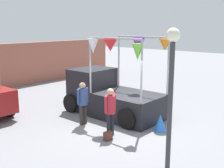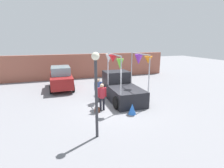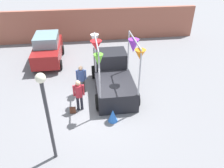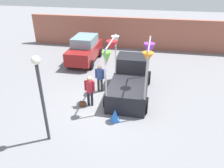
{
  "view_description": "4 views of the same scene",
  "coord_description": "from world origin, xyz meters",
  "views": [
    {
      "loc": [
        -7.64,
        -6.15,
        3.62
      ],
      "look_at": [
        -0.02,
        0.5,
        1.51
      ],
      "focal_mm": 45.0,
      "sensor_mm": 36.0,
      "label": 1
    },
    {
      "loc": [
        -3.44,
        -9.57,
        4.0
      ],
      "look_at": [
        -0.13,
        0.46,
        1.36
      ],
      "focal_mm": 28.0,
      "sensor_mm": 36.0,
      "label": 2
    },
    {
      "loc": [
        -0.6,
        -8.8,
        6.66
      ],
      "look_at": [
        0.62,
        0.04,
        1.14
      ],
      "focal_mm": 35.0,
      "sensor_mm": 36.0,
      "label": 3
    },
    {
      "loc": [
        1.89,
        -9.2,
        6.11
      ],
      "look_at": [
        0.08,
        0.03,
        1.17
      ],
      "focal_mm": 35.0,
      "sensor_mm": 36.0,
      "label": 4
    }
  ],
  "objects": [
    {
      "name": "ground_plane",
      "position": [
        0.0,
        0.0,
        0.0
      ],
      "size": [
        60.0,
        60.0,
        0.0
      ],
      "primitive_type": "plane",
      "color": "slate"
    },
    {
      "name": "parked_car",
      "position": [
        -3.01,
        5.44,
        0.94
      ],
      "size": [
        1.88,
        4.0,
        1.88
      ],
      "color": "maroon",
      "rests_on": "ground"
    },
    {
      "name": "folded_kite_bundle_azure",
      "position": [
        0.48,
        -1.3,
        0.3
      ],
      "size": [
        0.47,
        0.47,
        0.6
      ],
      "primitive_type": "cone",
      "rotation": [
        0.0,
        0.0,
        0.08
      ],
      "color": "blue",
      "rests_on": "ground"
    },
    {
      "name": "person_customer",
      "position": [
        -0.98,
        -0.26,
        0.97
      ],
      "size": [
        0.53,
        0.34,
        1.62
      ],
      "color": "black",
      "rests_on": "ground"
    },
    {
      "name": "brick_boundary_wall",
      "position": [
        0.0,
        9.26,
        1.3
      ],
      "size": [
        18.0,
        0.36,
        2.6
      ],
      "primitive_type": "cube",
      "color": "#9E5947",
      "rests_on": "ground"
    },
    {
      "name": "handbag",
      "position": [
        -1.33,
        -0.46,
        0.14
      ],
      "size": [
        0.28,
        0.16,
        0.28
      ],
      "primitive_type": "cube",
      "color": "#592D1E",
      "rests_on": "ground"
    },
    {
      "name": "street_lamp",
      "position": [
        -1.94,
        -2.99,
        2.36
      ],
      "size": [
        0.32,
        0.32,
        3.58
      ],
      "color": "#333338",
      "rests_on": "ground"
    },
    {
      "name": "person_vendor",
      "position": [
        -0.83,
        1.22,
        0.96
      ],
      "size": [
        0.53,
        0.34,
        1.6
      ],
      "color": "#2D2823",
      "rests_on": "ground"
    },
    {
      "name": "vendor_truck",
      "position": [
        0.84,
        1.42,
        0.87
      ],
      "size": [
        2.41,
        4.11,
        3.21
      ],
      "color": "black",
      "rests_on": "ground"
    }
  ]
}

